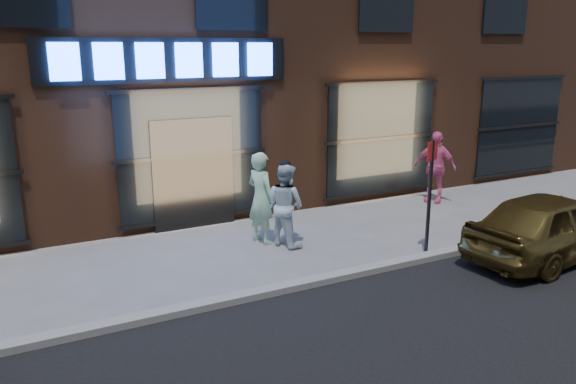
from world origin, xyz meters
The scene contains 7 objects.
ground centered at (0.00, 0.00, 0.00)m, with size 90.00×90.00×0.00m, color slate.
curb centered at (0.00, 0.00, 0.06)m, with size 60.00×0.25×0.12m, color gray.
man_bowtie centered at (0.88, 2.34, 0.93)m, with size 0.68×0.45×1.87m, color #A0D3AD.
man_cap centered at (1.24, 1.96, 0.84)m, with size 0.81×0.63×1.67m, color white.
passerby centered at (6.08, 3.10, 0.91)m, with size 1.07×0.44×1.82m, color pink.
gold_sedan centered at (5.34, -0.97, 0.65)m, with size 1.52×3.79×1.29m, color brown.
sign_post centered at (3.36, 0.21, 1.34)m, with size 0.34×0.16×2.22m.
Camera 1 is at (-3.63, -7.53, 3.89)m, focal length 35.00 mm.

